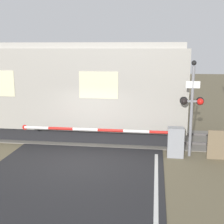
% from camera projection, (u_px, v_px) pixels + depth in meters
% --- Properties ---
extents(ground_plane, '(80.00, 80.00, 0.00)m').
position_uv_depth(ground_plane, '(83.00, 160.00, 11.42)').
color(ground_plane, '#6B6047').
extents(track_bed, '(36.00, 3.20, 0.13)m').
position_uv_depth(track_bed, '(98.00, 136.00, 14.51)').
color(track_bed, slate).
rests_on(track_bed, ground_plane).
extents(train, '(15.98, 2.82, 4.26)m').
position_uv_depth(train, '(12.00, 88.00, 14.63)').
color(train, black).
rests_on(train, ground_plane).
extents(crossing_barrier, '(6.34, 0.44, 1.13)m').
position_uv_depth(crossing_barrier, '(160.00, 140.00, 11.78)').
color(crossing_barrier, gray).
rests_on(crossing_barrier, ground_plane).
extents(signal_post, '(0.88, 0.26, 3.61)m').
position_uv_depth(signal_post, '(192.00, 103.00, 11.49)').
color(signal_post, gray).
rests_on(signal_post, ground_plane).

